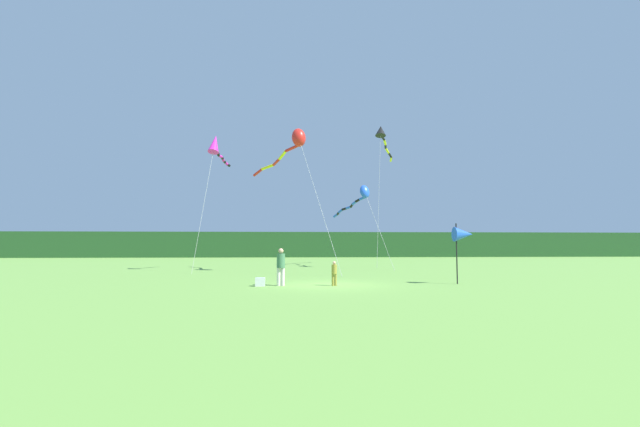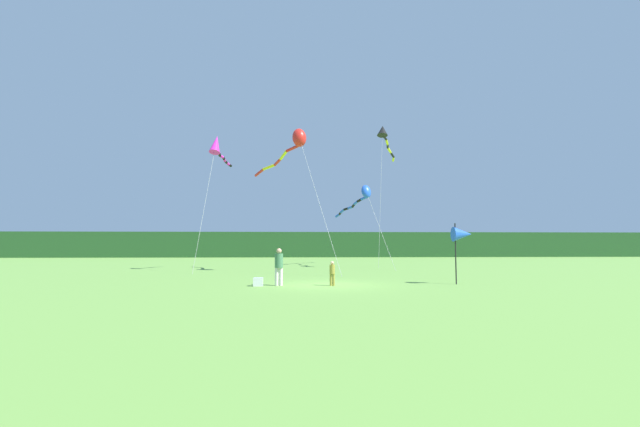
% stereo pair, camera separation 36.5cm
% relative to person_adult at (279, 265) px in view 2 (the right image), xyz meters
% --- Properties ---
extents(ground_plane, '(120.00, 120.00, 0.00)m').
position_rel_person_adult_xyz_m(ground_plane, '(2.22, 0.29, -0.94)').
color(ground_plane, '#6B9E42').
extents(distant_treeline, '(108.00, 3.36, 3.76)m').
position_rel_person_adult_xyz_m(distant_treeline, '(2.22, 45.29, 0.94)').
color(distant_treeline, '#234C23').
rests_on(distant_treeline, ground).
extents(person_adult, '(0.37, 0.37, 1.69)m').
position_rel_person_adult_xyz_m(person_adult, '(0.00, 0.00, 0.00)').
color(person_adult, silver).
rests_on(person_adult, ground).
extents(person_child, '(0.24, 0.24, 1.11)m').
position_rel_person_adult_xyz_m(person_child, '(2.42, -0.18, -0.32)').
color(person_child, olive).
rests_on(person_child, ground).
extents(cooler_box, '(0.42, 0.38, 0.38)m').
position_rel_person_adult_xyz_m(cooler_box, '(-0.91, -0.16, -0.75)').
color(cooler_box, silver).
rests_on(cooler_box, ground).
extents(banner_flag_pole, '(0.90, 0.70, 2.87)m').
position_rel_person_adult_xyz_m(banner_flag_pole, '(8.64, 0.26, 1.39)').
color(banner_flag_pole, black).
rests_on(banner_flag_pole, ground).
extents(kite_red, '(6.02, 9.20, 9.91)m').
position_rel_person_adult_xyz_m(kite_red, '(0.66, 9.58, 7.98)').
color(kite_red, '#B2B2B2').
rests_on(kite_red, ground).
extents(kite_magenta, '(1.52, 6.01, 9.87)m').
position_rel_person_adult_xyz_m(kite_magenta, '(-5.00, 11.28, 8.03)').
color(kite_magenta, '#B2B2B2').
rests_on(kite_magenta, ground).
extents(kite_blue, '(3.56, 8.64, 6.78)m').
position_rel_person_adult_xyz_m(kite_blue, '(6.11, 15.00, 4.88)').
color(kite_blue, '#B2B2B2').
rests_on(kite_blue, ground).
extents(kite_black, '(3.07, 7.34, 12.35)m').
position_rel_person_adult_xyz_m(kite_black, '(8.48, 17.11, 10.60)').
color(kite_black, '#B2B2B2').
rests_on(kite_black, ground).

